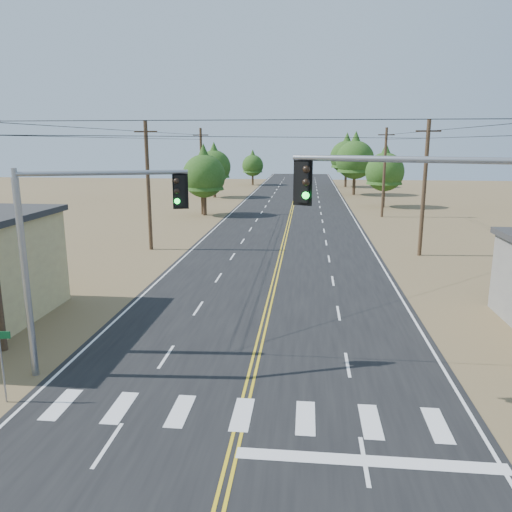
# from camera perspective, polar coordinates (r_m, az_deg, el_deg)

# --- Properties ---
(road) EXTENTS (15.00, 200.00, 0.02)m
(road) POSITION_cam_1_polar(r_m,az_deg,el_deg) (37.17, 2.79, -0.21)
(road) COLOR black
(road) RESTS_ON ground
(utility_pole_left_mid) EXTENTS (1.80, 0.30, 10.00)m
(utility_pole_left_mid) POSITION_cam_1_polar(r_m,az_deg,el_deg) (40.25, -12.21, 7.89)
(utility_pole_left_mid) COLOR #4C3826
(utility_pole_left_mid) RESTS_ON ground
(utility_pole_left_far) EXTENTS (1.80, 0.30, 10.00)m
(utility_pole_left_far) POSITION_cam_1_polar(r_m,az_deg,el_deg) (59.55, -6.25, 9.65)
(utility_pole_left_far) COLOR #4C3826
(utility_pole_left_far) RESTS_ON ground
(utility_pole_right_mid) EXTENTS (1.80, 0.30, 10.00)m
(utility_pole_right_mid) POSITION_cam_1_polar(r_m,az_deg,el_deg) (39.25, 18.67, 7.39)
(utility_pole_right_mid) COLOR #4C3826
(utility_pole_right_mid) RESTS_ON ground
(utility_pole_right_far) EXTENTS (1.80, 0.30, 10.00)m
(utility_pole_right_far) POSITION_cam_1_polar(r_m,az_deg,el_deg) (58.87, 14.45, 9.29)
(utility_pole_right_far) COLOR #4C3826
(utility_pole_right_far) RESTS_ON ground
(signal_mast_left) EXTENTS (5.69, 2.10, 7.58)m
(signal_mast_left) POSITION_cam_1_polar(r_m,az_deg,el_deg) (18.93, -20.25, 1.95)
(signal_mast_left) COLOR gray
(signal_mast_left) RESTS_ON ground
(signal_mast_right) EXTENTS (6.71, 2.92, 8.20)m
(signal_mast_right) POSITION_cam_1_polar(r_m,az_deg,el_deg) (14.62, 22.34, 0.62)
(signal_mast_right) COLOR gray
(signal_mast_right) RESTS_ON ground
(street_sign) EXTENTS (0.74, 0.14, 2.49)m
(street_sign) POSITION_cam_1_polar(r_m,az_deg,el_deg) (18.49, -27.13, -10.07)
(street_sign) COLOR gray
(street_sign) RESTS_ON ground
(tree_left_near) EXTENTS (4.98, 4.98, 8.29)m
(tree_left_near) POSITION_cam_1_polar(r_m,az_deg,el_deg) (58.73, -5.98, 9.56)
(tree_left_near) COLOR #3F2D1E
(tree_left_near) RESTS_ON ground
(tree_left_mid) EXTENTS (5.09, 5.09, 8.48)m
(tree_left_mid) POSITION_cam_1_polar(r_m,az_deg,el_deg) (77.98, -4.81, 10.49)
(tree_left_mid) COLOR #3F2D1E
(tree_left_mid) RESTS_ON ground
(tree_left_far) EXTENTS (4.20, 4.20, 7.00)m
(tree_left_far) POSITION_cam_1_polar(r_m,az_deg,el_deg) (100.37, -0.38, 10.55)
(tree_left_far) COLOR #3F2D1E
(tree_left_far) RESTS_ON ground
(tree_right_near) EXTENTS (5.01, 5.01, 8.35)m
(tree_right_near) POSITION_cam_1_polar(r_m,az_deg,el_deg) (68.11, 14.52, 9.71)
(tree_right_near) COLOR #3F2D1E
(tree_right_near) RESTS_ON ground
(tree_right_mid) EXTENTS (6.11, 6.11, 10.18)m
(tree_right_mid) POSITION_cam_1_polar(r_m,az_deg,el_deg) (82.98, 11.27, 11.15)
(tree_right_mid) COLOR #3F2D1E
(tree_right_mid) RESTS_ON ground
(tree_right_far) EXTENTS (6.13, 6.13, 10.21)m
(tree_right_far) POSITION_cam_1_polar(r_m,az_deg,el_deg) (97.50, 10.31, 11.43)
(tree_right_far) COLOR #3F2D1E
(tree_right_far) RESTS_ON ground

